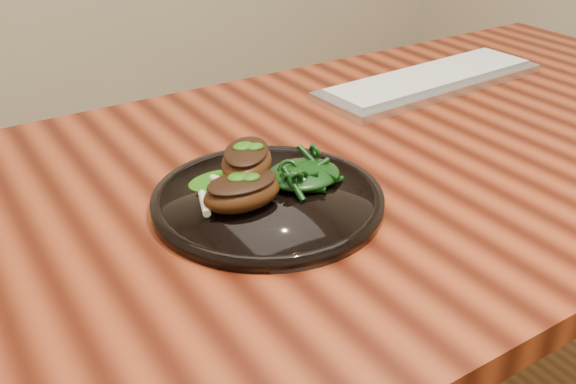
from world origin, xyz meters
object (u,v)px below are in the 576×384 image
object	(u,v)px
desk	(374,198)
lamb_chop_front	(242,191)
greens_heap	(304,170)
plate	(268,199)
keyboard	(431,80)

from	to	relation	value
desk	lamb_chop_front	bearing A→B (deg)	-167.21
desk	greens_heap	size ratio (longest dim) A/B	15.94
plate	lamb_chop_front	xyz separation A→B (m)	(-0.04, -0.01, 0.03)
desk	keyboard	distance (m)	0.34
desk	lamb_chop_front	distance (m)	0.30
desk	plate	world-z (taller)	plate
plate	keyboard	xyz separation A→B (m)	(0.50, 0.22, 0.00)
lamb_chop_front	greens_heap	bearing A→B (deg)	8.80
lamb_chop_front	greens_heap	xyz separation A→B (m)	(0.10, 0.02, -0.01)
lamb_chop_front	keyboard	world-z (taller)	lamb_chop_front
plate	lamb_chop_front	distance (m)	0.05
desk	keyboard	xyz separation A→B (m)	(0.27, 0.17, 0.09)
greens_heap	plate	bearing A→B (deg)	-174.81
lamb_chop_front	plate	bearing A→B (deg)	13.57
desk	keyboard	world-z (taller)	keyboard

